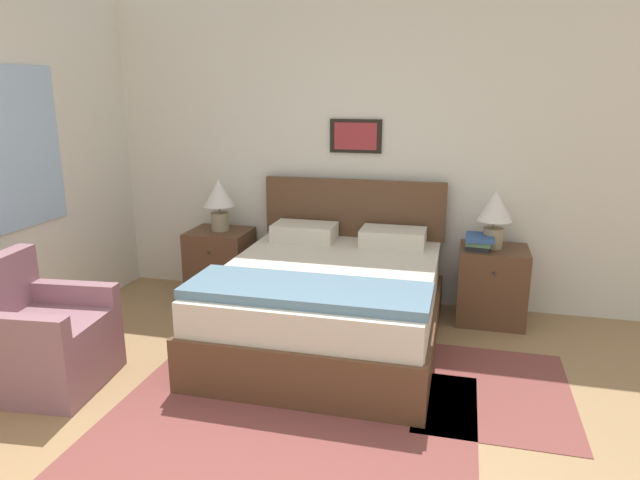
# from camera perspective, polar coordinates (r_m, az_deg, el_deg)

# --- Properties ---
(wall_back) EXTENTS (6.98, 0.09, 2.60)m
(wall_back) POSITION_cam_1_polar(r_m,az_deg,el_deg) (4.93, 4.89, 8.69)
(wall_back) COLOR silver
(wall_back) RESTS_ON ground_plane
(area_rug_main) EXTENTS (2.09, 1.75, 0.01)m
(area_rug_main) POSITION_cam_1_polar(r_m,az_deg,el_deg) (3.32, -3.78, -18.54)
(area_rug_main) COLOR brown
(area_rug_main) RESTS_ON ground_plane
(area_rug_bedside) EXTENTS (0.94, 1.18, 0.01)m
(area_rug_bedside) POSITION_cam_1_polar(r_m,az_deg,el_deg) (3.85, 16.98, -14.14)
(area_rug_bedside) COLOR brown
(area_rug_bedside) RESTS_ON ground_plane
(bed) EXTENTS (1.56, 1.91, 1.08)m
(bed) POSITION_cam_1_polar(r_m,az_deg,el_deg) (4.20, 0.91, -6.15)
(bed) COLOR brown
(bed) RESTS_ON ground_plane
(armchair) EXTENTS (0.76, 0.74, 0.83)m
(armchair) POSITION_cam_1_polar(r_m,az_deg,el_deg) (4.03, -26.16, -9.08)
(armchair) COLOR #8E606B
(armchair) RESTS_ON ground_plane
(nightstand_near_window) EXTENTS (0.53, 0.48, 0.61)m
(nightstand_near_window) POSITION_cam_1_polar(r_m,az_deg,el_deg) (5.21, -9.90, -2.33)
(nightstand_near_window) COLOR brown
(nightstand_near_window) RESTS_ON ground_plane
(nightstand_by_door) EXTENTS (0.53, 0.48, 0.61)m
(nightstand_by_door) POSITION_cam_1_polar(r_m,az_deg,el_deg) (4.79, 16.78, -4.32)
(nightstand_by_door) COLOR brown
(nightstand_by_door) RESTS_ON ground_plane
(table_lamp_near_window) EXTENTS (0.27, 0.27, 0.46)m
(table_lamp_near_window) POSITION_cam_1_polar(r_m,az_deg,el_deg) (5.08, -10.07, 4.17)
(table_lamp_near_window) COLOR gray
(table_lamp_near_window) RESTS_ON nightstand_near_window
(table_lamp_by_door) EXTENTS (0.27, 0.27, 0.46)m
(table_lamp_by_door) POSITION_cam_1_polar(r_m,az_deg,el_deg) (4.65, 17.09, 2.74)
(table_lamp_by_door) COLOR gray
(table_lamp_by_door) RESTS_ON nightstand_by_door
(book_thick_bottom) EXTENTS (0.21, 0.25, 0.04)m
(book_thick_bottom) POSITION_cam_1_polar(r_m,az_deg,el_deg) (4.64, 15.64, -0.62)
(book_thick_bottom) COLOR #232328
(book_thick_bottom) RESTS_ON nightstand_by_door
(book_hardcover_middle) EXTENTS (0.21, 0.26, 0.04)m
(book_hardcover_middle) POSITION_cam_1_polar(r_m,az_deg,el_deg) (4.64, 15.67, -0.17)
(book_hardcover_middle) COLOR #4C7551
(book_hardcover_middle) RESTS_ON book_thick_bottom
(book_novel_upper) EXTENTS (0.22, 0.27, 0.03)m
(book_novel_upper) POSITION_cam_1_polar(r_m,az_deg,el_deg) (4.63, 15.70, 0.24)
(book_novel_upper) COLOR #335693
(book_novel_upper) RESTS_ON book_hardcover_middle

